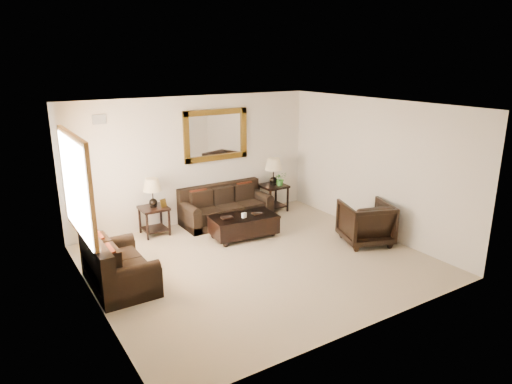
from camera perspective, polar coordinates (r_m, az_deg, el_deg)
room at (r=7.65m, az=0.26°, el=0.59°), size 5.51×5.01×2.71m
window at (r=7.46m, az=-21.47°, el=0.61°), size 0.07×1.96×1.66m
mirror at (r=9.88m, az=-5.02°, el=7.10°), size 1.50×0.06×1.10m
air_vent at (r=8.99m, az=-19.01°, el=8.59°), size 0.25×0.02×0.18m
sofa at (r=9.95m, az=-3.86°, el=-2.09°), size 1.94×0.84×0.79m
loveseat at (r=7.48m, az=-17.08°, el=-9.12°), size 0.86×1.45×0.82m
end_table_left at (r=9.27m, az=-12.75°, el=-0.77°), size 0.53×0.53×1.17m
end_table_right at (r=10.50m, az=2.19°, el=1.93°), size 0.57×0.57×1.25m
coffee_table at (r=9.07m, az=-1.55°, el=-3.99°), size 1.37×0.83×0.55m
armchair at (r=8.98m, az=13.57°, el=-3.49°), size 1.10×1.07×0.90m
potted_plant at (r=10.51m, az=3.06°, el=1.50°), size 0.33×0.35×0.24m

